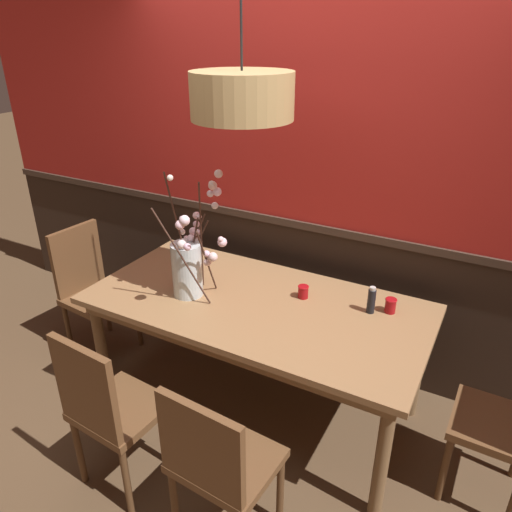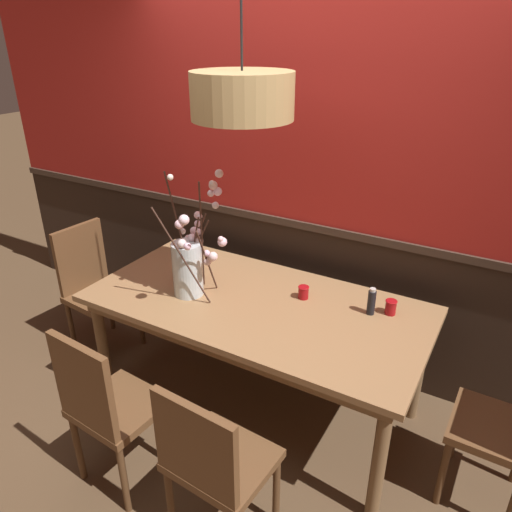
{
  "view_description": "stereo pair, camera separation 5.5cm",
  "coord_description": "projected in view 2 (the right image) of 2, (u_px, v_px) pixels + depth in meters",
  "views": [
    {
      "loc": [
        1.17,
        -2.14,
        2.24
      ],
      "look_at": [
        0.0,
        0.0,
        1.08
      ],
      "focal_mm": 33.85,
      "sensor_mm": 36.0,
      "label": 1
    },
    {
      "loc": [
        1.22,
        -2.12,
        2.24
      ],
      "look_at": [
        0.0,
        0.0,
        1.08
      ],
      "focal_mm": 33.85,
      "sensor_mm": 36.0,
      "label": 2
    }
  ],
  "objects": [
    {
      "name": "ground_plane",
      "position": [
        256.0,
        404.0,
        3.17
      ],
      "size": [
        24.0,
        24.0,
        0.0
      ],
      "primitive_type": "plane",
      "color": "brown"
    },
    {
      "name": "back_wall",
      "position": [
        311.0,
        166.0,
        3.12
      ],
      "size": [
        5.59,
        0.14,
        2.87
      ],
      "color": "#2D2119",
      "rests_on": "ground"
    },
    {
      "name": "dining_table",
      "position": [
        256.0,
        313.0,
        2.87
      ],
      "size": [
        1.99,
        0.99,
        0.78
      ],
      "color": "#997047",
      "rests_on": "ground"
    },
    {
      "name": "chair_near_side_right",
      "position": [
        213.0,
        461.0,
        2.1
      ],
      "size": [
        0.46,
        0.42,
        0.92
      ],
      "color": "brown",
      "rests_on": "ground"
    },
    {
      "name": "chair_far_side_left",
      "position": [
        277.0,
        268.0,
        3.79
      ],
      "size": [
        0.43,
        0.45,
        0.95
      ],
      "color": "brown",
      "rests_on": "ground"
    },
    {
      "name": "chair_head_east_end",
      "position": [
        512.0,
        421.0,
        2.31
      ],
      "size": [
        0.39,
        0.42,
        0.95
      ],
      "color": "brown",
      "rests_on": "ground"
    },
    {
      "name": "chair_head_west_end",
      "position": [
        94.0,
        284.0,
        3.55
      ],
      "size": [
        0.45,
        0.46,
        0.96
      ],
      "color": "brown",
      "rests_on": "ground"
    },
    {
      "name": "chair_far_side_right",
      "position": [
        356.0,
        285.0,
        3.53
      ],
      "size": [
        0.44,
        0.4,
        0.94
      ],
      "color": "brown",
      "rests_on": "ground"
    },
    {
      "name": "chair_near_side_left",
      "position": [
        106.0,
        404.0,
        2.4
      ],
      "size": [
        0.44,
        0.42,
        0.96
      ],
      "color": "brown",
      "rests_on": "ground"
    },
    {
      "name": "vase_with_blossoms",
      "position": [
        190.0,
        264.0,
        2.83
      ],
      "size": [
        0.39,
        0.45,
        0.78
      ],
      "color": "silver",
      "rests_on": "dining_table"
    },
    {
      "name": "candle_holder_nearer_center",
      "position": [
        391.0,
        307.0,
        2.69
      ],
      "size": [
        0.07,
        0.07,
        0.09
      ],
      "color": "#9E0F14",
      "rests_on": "dining_table"
    },
    {
      "name": "candle_holder_nearer_edge",
      "position": [
        303.0,
        292.0,
        2.85
      ],
      "size": [
        0.07,
        0.07,
        0.08
      ],
      "color": "#9E0F14",
      "rests_on": "dining_table"
    },
    {
      "name": "condiment_bottle",
      "position": [
        371.0,
        302.0,
        2.68
      ],
      "size": [
        0.04,
        0.04,
        0.16
      ],
      "color": "black",
      "rests_on": "dining_table"
    },
    {
      "name": "pendant_lamp",
      "position": [
        243.0,
        96.0,
        2.38
      ],
      "size": [
        0.52,
        0.52,
        1.05
      ],
      "color": "tan"
    }
  ]
}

